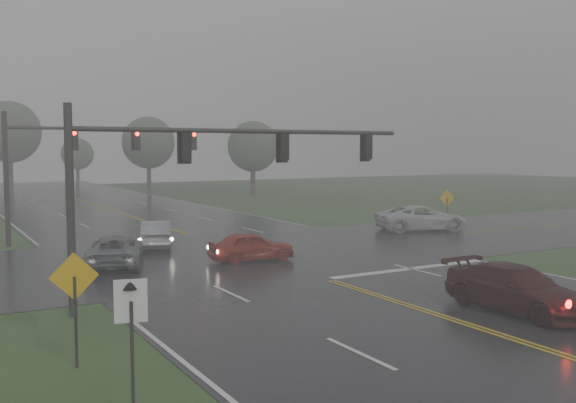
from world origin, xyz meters
TOP-DOWN VIEW (x-y plane):
  - main_road at (0.00, 20.00)m, footprint 18.00×160.00m
  - cross_street at (0.00, 22.00)m, footprint 120.00×14.00m
  - stop_bar at (4.50, 14.40)m, footprint 8.50×0.50m
  - sedan_maroon at (2.58, 6.94)m, footprint 2.26×5.23m
  - sedan_red at (-0.73, 19.76)m, footprint 4.22×2.05m
  - sedan_silver at (-3.31, 26.12)m, footprint 2.90×4.72m
  - car_grey at (-6.67, 21.78)m, footprint 3.86×5.54m
  - pickup_white at (13.99, 24.33)m, footprint 6.43×4.34m
  - signal_gantry_near at (-6.11, 13.69)m, footprint 13.12×0.30m
  - signal_gantry_far at (-6.49, 30.51)m, footprint 12.21×0.37m
  - sign_diamond_west at (-11.14, 8.67)m, footprint 1.19×0.11m
  - sign_arrow_white at (-10.87, 4.80)m, footprint 0.63×0.20m
  - sign_diamond_east at (15.32, 23.42)m, footprint 1.13×0.16m
  - tree_ne_a at (9.61, 67.49)m, footprint 6.21×6.21m
  - tree_n_mid at (-4.49, 77.88)m, footprint 7.58×7.58m
  - tree_e_near at (18.47, 57.44)m, footprint 5.74×5.74m
  - tree_n_far at (5.86, 89.06)m, footprint 4.65×4.65m

SIDE VIEW (x-z plane):
  - main_road at x=0.00m, z-range -0.01..0.01m
  - cross_street at x=0.00m, z-range -0.01..0.01m
  - stop_bar at x=4.50m, z-range 0.00..0.00m
  - sedan_maroon at x=2.58m, z-range -0.75..0.75m
  - sedan_red at x=-0.73m, z-range -0.69..0.69m
  - sedan_silver at x=-3.31m, z-range -0.73..0.73m
  - car_grey at x=-6.67m, z-range -0.70..0.70m
  - pickup_white at x=13.99m, z-range -0.82..0.82m
  - sign_diamond_east at x=15.32m, z-range 0.47..3.19m
  - sign_diamond_west at x=-11.14m, z-range 0.50..3.37m
  - sign_arrow_white at x=-10.87m, z-range 0.57..3.43m
  - tree_n_far at x=5.86m, z-range 1.07..7.89m
  - signal_gantry_near at x=-6.11m, z-range 1.40..8.20m
  - signal_gantry_far at x=-6.49m, z-range 1.47..8.83m
  - tree_e_near at x=18.47m, z-range 1.32..9.75m
  - tree_ne_a at x=9.61m, z-range 1.44..10.56m
  - tree_n_mid at x=-4.49m, z-range 1.76..12.89m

